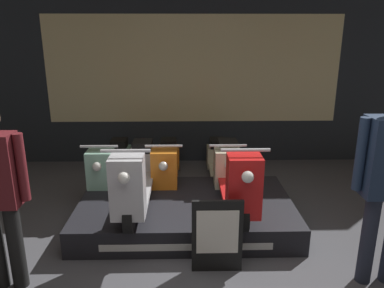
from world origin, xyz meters
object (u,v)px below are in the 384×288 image
at_px(scooter_display_left, 136,177).
at_px(scooter_backrow_2, 222,167).
at_px(scooter_display_right, 235,176).
at_px(scooter_backrow_1, 167,167).
at_px(scooter_backrow_0, 111,168).
at_px(price_sign_board, 217,236).

distance_m(scooter_display_left, scooter_backrow_2, 1.54).
bearing_deg(scooter_display_right, scooter_backrow_1, 126.68).
distance_m(scooter_display_left, scooter_display_right, 1.09).
xyz_separation_m(scooter_backrow_1, scooter_backrow_2, (0.78, 0.00, 0.00)).
bearing_deg(scooter_backrow_0, scooter_backrow_2, 0.00).
bearing_deg(scooter_display_left, scooter_backrow_2, 45.51).
bearing_deg(price_sign_board, scooter_backrow_0, 124.27).
bearing_deg(scooter_backrow_0, scooter_display_left, -65.48).
xyz_separation_m(scooter_display_right, scooter_backrow_2, (-0.03, 1.08, -0.29)).
distance_m(scooter_display_right, scooter_backrow_1, 1.38).
relative_size(scooter_backrow_2, price_sign_board, 2.45).
xyz_separation_m(scooter_display_left, scooter_display_right, (1.09, 0.00, 0.00)).
bearing_deg(scooter_display_left, price_sign_board, -45.99).
height_order(scooter_display_left, scooter_display_right, same).
height_order(scooter_display_right, scooter_backrow_1, scooter_display_right).
bearing_deg(scooter_backrow_1, scooter_backrow_2, 0.00).
height_order(scooter_display_left, scooter_backrow_0, scooter_display_left).
height_order(scooter_backrow_1, scooter_backrow_2, same).
distance_m(scooter_backrow_2, price_sign_board, 1.95).
relative_size(scooter_display_left, scooter_backrow_2, 1.00).
relative_size(scooter_backrow_1, scooter_backrow_2, 1.00).
bearing_deg(scooter_backrow_1, price_sign_board, -74.36).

